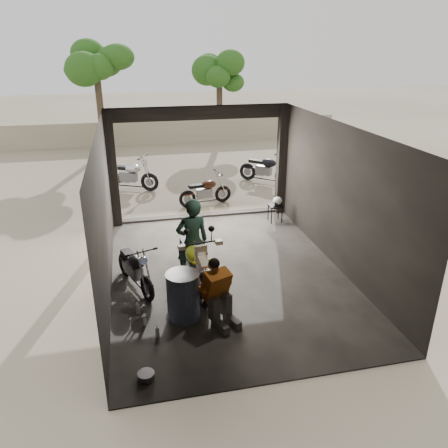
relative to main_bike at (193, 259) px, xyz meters
name	(u,v)px	position (x,y,z in m)	size (l,w,h in m)	color
ground	(227,273)	(0.83, 0.45, -0.65)	(80.00, 80.00, 0.00)	#7A6D56
garage	(222,211)	(0.83, 1.00, 0.62)	(7.00, 7.13, 3.20)	#2D2B28
boundary_wall	(166,132)	(0.83, 14.45, -0.05)	(18.00, 0.30, 1.20)	gray
tree_left	(95,62)	(-2.17, 12.95, 3.33)	(2.20, 2.20, 5.60)	#382B1E
tree_right	(219,69)	(3.63, 14.45, 2.90)	(2.20, 2.20, 5.00)	#382B1E
main_bike	(193,259)	(0.00, 0.00, 0.00)	(0.81, 1.96, 1.31)	beige
left_bike	(135,266)	(-1.17, 0.27, -0.14)	(0.62, 1.51, 1.02)	black
outside_bike_a	(130,173)	(-1.12, 7.05, -0.04)	(0.74, 1.81, 1.22)	black
outside_bike_b	(205,189)	(1.16, 4.98, -0.14)	(0.62, 1.52, 1.03)	#3F1D0F
outside_bike_c	(265,167)	(3.71, 6.84, -0.05)	(0.73, 1.77, 1.20)	black
rider	(192,242)	(0.03, 0.23, 0.29)	(0.69, 0.45, 1.88)	black
mechanic	(220,294)	(0.28, -1.34, -0.06)	(0.61, 0.83, 1.20)	#B95E18
stool	(275,208)	(2.83, 3.10, -0.22)	(0.37, 0.37, 0.51)	black
helmet	(277,201)	(2.88, 3.09, -0.02)	(0.26, 0.27, 0.25)	silver
oil_drum	(183,297)	(-0.35, -1.06, -0.19)	(0.60, 0.60, 0.93)	#36415C
sign_post	(302,149)	(4.13, 4.60, 1.07)	(0.85, 0.08, 2.54)	black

